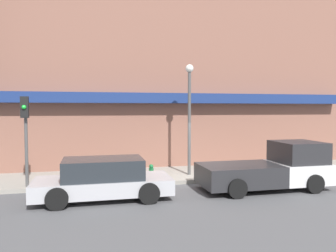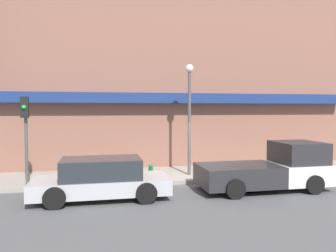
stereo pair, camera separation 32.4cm
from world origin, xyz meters
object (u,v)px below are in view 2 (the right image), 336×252
object	(u,v)px
parked_car	(101,179)
street_lamp	(189,105)
pickup_truck	(271,169)
fire_hydrant	(151,172)
traffic_light	(25,125)

from	to	relation	value
parked_car	street_lamp	bearing A→B (deg)	35.57
pickup_truck	fire_hydrant	xyz separation A→B (m)	(-4.40, 2.08, -0.32)
pickup_truck	traffic_light	bearing A→B (deg)	167.22
fire_hydrant	traffic_light	xyz separation A→B (m)	(-4.86, -0.29, 2.06)
pickup_truck	street_lamp	world-z (taller)	street_lamp
pickup_truck	street_lamp	xyz separation A→B (m)	(-2.57, 2.61, 2.50)
parked_car	traffic_light	size ratio (longest dim) A/B	1.36
parked_car	traffic_light	xyz separation A→B (m)	(-2.80, 1.79, 1.83)
parked_car	pickup_truck	bearing A→B (deg)	1.71
traffic_light	pickup_truck	bearing A→B (deg)	-10.94
fire_hydrant	parked_car	bearing A→B (deg)	-134.71
pickup_truck	traffic_light	size ratio (longest dim) A/B	1.46
street_lamp	traffic_light	world-z (taller)	street_lamp
street_lamp	traffic_light	bearing A→B (deg)	-172.99
traffic_light	street_lamp	bearing A→B (deg)	7.01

